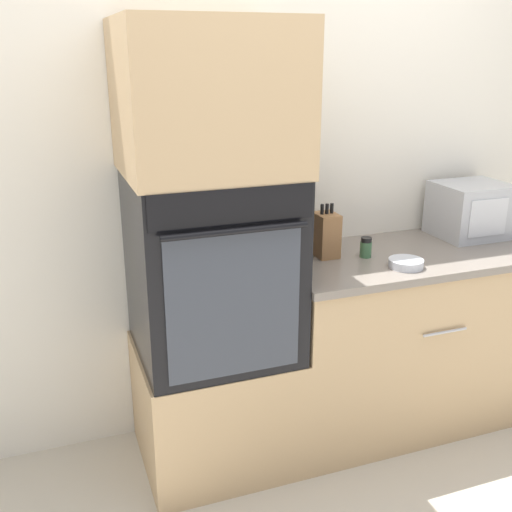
% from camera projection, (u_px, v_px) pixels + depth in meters
% --- Properties ---
extents(ground_plane, '(12.00, 12.00, 0.00)m').
position_uv_depth(ground_plane, '(309.00, 479.00, 2.61)').
color(ground_plane, beige).
extents(wall_back, '(8.00, 0.05, 2.50)m').
position_uv_depth(wall_back, '(259.00, 169.00, 2.76)').
color(wall_back, silver).
rests_on(wall_back, ground_plane).
extents(oven_cabinet_base, '(0.66, 0.60, 0.55)m').
position_uv_depth(oven_cabinet_base, '(215.00, 403.00, 2.68)').
color(oven_cabinet_base, tan).
rests_on(oven_cabinet_base, ground_plane).
extents(wall_oven, '(0.63, 0.64, 0.77)m').
position_uv_depth(wall_oven, '(212.00, 265.00, 2.46)').
color(wall_oven, black).
rests_on(wall_oven, oven_cabinet_base).
extents(oven_cabinet_upper, '(0.66, 0.60, 0.57)m').
position_uv_depth(oven_cabinet_upper, '(208.00, 98.00, 2.25)').
color(oven_cabinet_upper, tan).
rests_on(oven_cabinet_upper, wall_oven).
extents(counter_unit, '(1.27, 0.63, 0.88)m').
position_uv_depth(counter_unit, '(402.00, 336.00, 2.93)').
color(counter_unit, tan).
rests_on(counter_unit, ground_plane).
extents(microwave, '(0.35, 0.31, 0.27)m').
position_uv_depth(microwave, '(471.00, 210.00, 2.99)').
color(microwave, '#B2B5BA').
rests_on(microwave, counter_unit).
extents(knife_block, '(0.09, 0.13, 0.24)m').
position_uv_depth(knife_block, '(326.00, 235.00, 2.70)').
color(knife_block, olive).
rests_on(knife_block, counter_unit).
extents(bowl, '(0.15, 0.15, 0.04)m').
position_uv_depth(bowl, '(406.00, 263.00, 2.58)').
color(bowl, silver).
rests_on(bowl, counter_unit).
extents(condiment_jar_near, '(0.05, 0.05, 0.08)m').
position_uv_depth(condiment_jar_near, '(322.00, 236.00, 2.88)').
color(condiment_jar_near, brown).
rests_on(condiment_jar_near, counter_unit).
extents(condiment_jar_mid, '(0.05, 0.05, 0.09)m').
position_uv_depth(condiment_jar_mid, '(366.00, 247.00, 2.70)').
color(condiment_jar_mid, '#427047').
rests_on(condiment_jar_mid, counter_unit).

